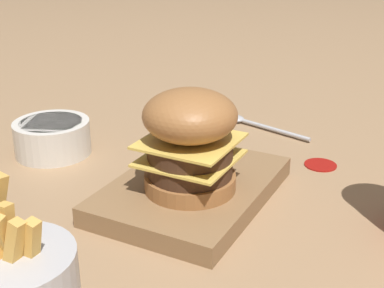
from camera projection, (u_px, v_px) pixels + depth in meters
name	position (u px, v px, depth m)	size (l,w,h in m)	color
ground_plane	(235.00, 193.00, 0.70)	(6.00, 6.00, 0.00)	#9E7A56
serving_board	(192.00, 190.00, 0.68)	(0.25, 0.18, 0.03)	olive
burger	(190.00, 140.00, 0.63)	(0.11, 0.11, 0.13)	#9E6638
side_bowl	(52.00, 136.00, 0.81)	(0.11, 0.11, 0.05)	silver
spoon	(247.00, 122.00, 0.93)	(0.06, 0.17, 0.01)	#B2B2B7
ketchup_puddle	(321.00, 164.00, 0.77)	(0.05, 0.05, 0.00)	#9E140F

